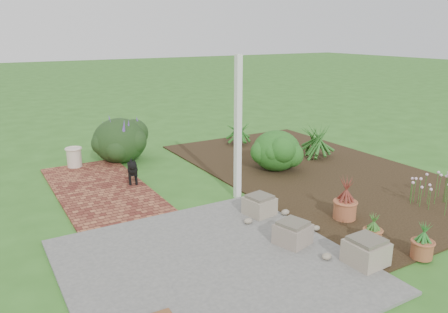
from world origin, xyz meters
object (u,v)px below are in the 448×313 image
stone_trough_near (366,252)px  cream_ceramic_urn (74,157)px  black_dog (132,169)px  evergreen_shrub (276,149)px

stone_trough_near → cream_ceramic_urn: size_ratio=1.09×
stone_trough_near → black_dog: bearing=109.3°
black_dog → evergreen_shrub: size_ratio=0.55×
evergreen_shrub → stone_trough_near: bearing=-110.6°
stone_trough_near → evergreen_shrub: bearing=69.4°
cream_ceramic_urn → evergreen_shrub: (3.67, -2.31, 0.21)m
cream_ceramic_urn → stone_trough_near: bearing=-69.6°
cream_ceramic_urn → evergreen_shrub: bearing=-32.2°
black_dog → stone_trough_near: bearing=-54.5°
black_dog → evergreen_shrub: (2.94, -0.63, 0.13)m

